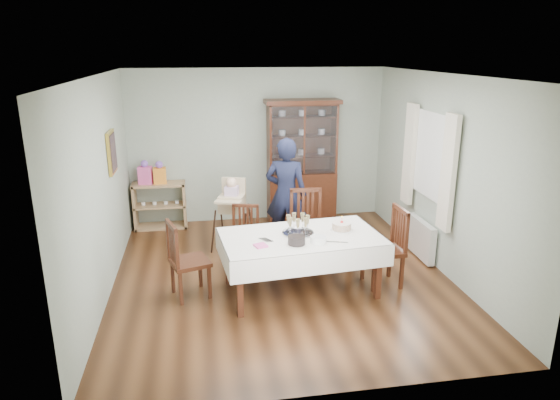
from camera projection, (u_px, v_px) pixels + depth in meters
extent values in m
plane|color=#593319|center=(281.00, 276.00, 6.89)|extent=(5.00, 5.00, 0.00)
plane|color=#9EAA99|center=(258.00, 146.00, 8.85)|extent=(4.50, 0.00, 4.50)
plane|color=#9EAA99|center=(101.00, 189.00, 6.14)|extent=(0.00, 5.00, 5.00)
plane|color=#9EAA99|center=(442.00, 175.00, 6.85)|extent=(0.00, 5.00, 5.00)
plane|color=white|center=(281.00, 75.00, 6.10)|extent=(5.00, 5.00, 0.00)
cube|color=#431D10|center=(301.00, 239.00, 6.27)|extent=(1.99, 1.22, 0.06)
cube|color=white|center=(301.00, 236.00, 6.26)|extent=(2.10, 1.33, 0.01)
cube|color=#431D10|center=(301.00, 196.00, 9.01)|extent=(1.20, 0.45, 0.90)
cube|color=white|center=(304.00, 141.00, 8.52)|extent=(1.12, 0.01, 1.16)
cube|color=#431D10|center=(303.00, 102.00, 8.52)|extent=(1.30, 0.48, 0.07)
cube|color=tan|center=(162.00, 226.00, 8.76)|extent=(0.90, 0.38, 0.04)
cube|color=tan|center=(160.00, 205.00, 8.65)|extent=(0.90, 0.38, 0.03)
cube|color=tan|center=(158.00, 184.00, 8.54)|extent=(0.90, 0.38, 0.04)
cube|color=tan|center=(135.00, 207.00, 8.58)|extent=(0.04, 0.38, 0.80)
cube|color=tan|center=(185.00, 204.00, 8.72)|extent=(0.04, 0.38, 0.80)
cube|color=gold|center=(112.00, 152.00, 6.82)|extent=(0.04, 0.48, 0.58)
cube|color=white|center=(432.00, 156.00, 7.07)|extent=(0.04, 1.02, 1.22)
cube|color=silver|center=(448.00, 173.00, 6.50)|extent=(0.07, 0.30, 1.55)
cube|color=silver|center=(409.00, 154.00, 7.67)|extent=(0.07, 0.30, 1.55)
cube|color=white|center=(421.00, 238.00, 7.42)|extent=(0.10, 0.80, 0.55)
cube|color=#431D10|center=(244.00, 241.00, 7.03)|extent=(0.49, 0.49, 0.05)
cube|color=#431D10|center=(246.00, 220.00, 7.13)|extent=(0.38, 0.14, 0.47)
cube|color=#431D10|center=(307.00, 232.00, 7.15)|extent=(0.51, 0.51, 0.05)
cube|color=#431D10|center=(306.00, 207.00, 7.28)|extent=(0.46, 0.07, 0.57)
cube|color=#431D10|center=(190.00, 262.00, 6.22)|extent=(0.56, 0.56, 0.05)
cube|color=#431D10|center=(172.00, 244.00, 6.05)|extent=(0.17, 0.42, 0.53)
cube|color=#431D10|center=(383.00, 250.00, 6.52)|extent=(0.49, 0.49, 0.05)
cube|color=#431D10|center=(400.00, 228.00, 6.48)|extent=(0.06, 0.45, 0.56)
imported|color=black|center=(286.00, 194.00, 7.61)|extent=(0.74, 0.62, 1.75)
cube|color=tan|center=(232.00, 203.00, 7.68)|extent=(0.46, 0.43, 0.26)
cube|color=tan|center=(232.00, 190.00, 7.62)|extent=(0.37, 0.18, 0.31)
cube|color=tan|center=(232.00, 198.00, 7.66)|extent=(0.43, 0.29, 0.03)
cube|color=#C8AACF|center=(232.00, 192.00, 7.63)|extent=(0.24, 0.21, 0.20)
sphere|color=beige|center=(231.00, 183.00, 7.58)|extent=(0.16, 0.16, 0.16)
cylinder|color=silver|center=(298.00, 233.00, 6.31)|extent=(0.40, 0.40, 0.01)
torus|color=silver|center=(298.00, 233.00, 6.31)|extent=(0.41, 0.41, 0.02)
cylinder|color=white|center=(341.00, 230.00, 6.43)|extent=(0.28, 0.28, 0.02)
cylinder|color=brown|center=(342.00, 226.00, 6.42)|extent=(0.24, 0.24, 0.09)
cylinder|color=silver|center=(342.00, 223.00, 6.40)|extent=(0.24, 0.24, 0.01)
cylinder|color=#F24C4C|center=(342.00, 220.00, 6.39)|extent=(0.01, 0.01, 0.07)
sphere|color=yellow|center=(342.00, 217.00, 6.38)|extent=(0.02, 0.02, 0.02)
cylinder|color=black|center=(297.00, 240.00, 5.97)|extent=(0.24, 0.24, 0.10)
cylinder|color=white|center=(318.00, 240.00, 6.01)|extent=(0.24, 0.24, 0.08)
cube|color=#E755A1|center=(261.00, 246.00, 5.91)|extent=(0.18, 0.18, 0.02)
cube|color=silver|center=(337.00, 242.00, 6.03)|extent=(0.26, 0.10, 0.01)
cube|color=#E755A1|center=(145.00, 175.00, 8.44)|extent=(0.24, 0.17, 0.30)
sphere|color=#E533B2|center=(144.00, 164.00, 8.38)|extent=(0.12, 0.12, 0.12)
cube|color=orange|center=(160.00, 176.00, 8.48)|extent=(0.22, 0.16, 0.27)
sphere|color=#E533B2|center=(159.00, 165.00, 8.43)|extent=(0.13, 0.13, 0.13)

